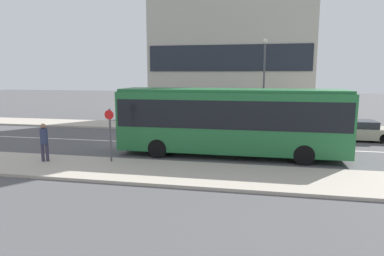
{
  "coord_description": "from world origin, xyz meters",
  "views": [
    {
      "loc": [
        6.88,
        -19.84,
        4.23
      ],
      "look_at": [
        3.3,
        -2.18,
        1.35
      ],
      "focal_mm": 32.0,
      "sensor_mm": 36.0,
      "label": 1
    }
  ],
  "objects_px": {
    "pedestrian_near_stop": "(44,140)",
    "city_bus": "(230,118)",
    "bus_stop_sign": "(110,131)",
    "parked_car_0": "(358,131)",
    "street_lamp": "(264,75)"
  },
  "relations": [
    {
      "from": "parked_car_0",
      "to": "street_lamp",
      "type": "height_order",
      "value": "street_lamp"
    },
    {
      "from": "city_bus",
      "to": "parked_car_0",
      "type": "bearing_deg",
      "value": 43.13
    },
    {
      "from": "street_lamp",
      "to": "bus_stop_sign",
      "type": "bearing_deg",
      "value": -123.58
    },
    {
      "from": "pedestrian_near_stop",
      "to": "street_lamp",
      "type": "height_order",
      "value": "street_lamp"
    },
    {
      "from": "pedestrian_near_stop",
      "to": "bus_stop_sign",
      "type": "height_order",
      "value": "bus_stop_sign"
    },
    {
      "from": "parked_car_0",
      "to": "pedestrian_near_stop",
      "type": "bearing_deg",
      "value": -150.11
    },
    {
      "from": "parked_car_0",
      "to": "pedestrian_near_stop",
      "type": "distance_m",
      "value": 18.53
    },
    {
      "from": "pedestrian_near_stop",
      "to": "bus_stop_sign",
      "type": "bearing_deg",
      "value": -14.17
    },
    {
      "from": "city_bus",
      "to": "bus_stop_sign",
      "type": "distance_m",
      "value": 6.01
    },
    {
      "from": "bus_stop_sign",
      "to": "street_lamp",
      "type": "relative_size",
      "value": 0.38
    },
    {
      "from": "parked_car_0",
      "to": "bus_stop_sign",
      "type": "distance_m",
      "value": 15.63
    },
    {
      "from": "city_bus",
      "to": "bus_stop_sign",
      "type": "bearing_deg",
      "value": -147.44
    },
    {
      "from": "pedestrian_near_stop",
      "to": "parked_car_0",
      "type": "bearing_deg",
      "value": 4.9
    },
    {
      "from": "pedestrian_near_stop",
      "to": "city_bus",
      "type": "bearing_deg",
      "value": -3.44
    },
    {
      "from": "parked_car_0",
      "to": "bus_stop_sign",
      "type": "relative_size",
      "value": 1.68
    }
  ]
}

